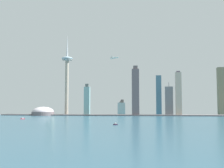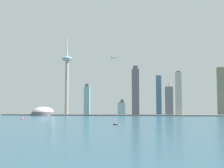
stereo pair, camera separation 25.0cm
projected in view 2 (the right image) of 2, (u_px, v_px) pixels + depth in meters
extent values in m
plane|color=#2F596D|center=(93.00, 129.00, 406.49)|extent=(6000.00, 6000.00, 0.00)
cube|color=slate|center=(122.00, 115.00, 928.92)|extent=(841.76, 59.67, 3.62)
cylinder|color=#A99C8B|center=(67.00, 87.00, 980.51)|extent=(12.78, 12.78, 204.17)
ellipsoid|color=#A0BCCB|center=(67.00, 58.00, 988.44)|extent=(38.94, 38.94, 13.45)
torus|color=#A99C8B|center=(67.00, 60.00, 988.07)|extent=(35.79, 35.79, 2.69)
cone|color=silver|center=(67.00, 46.00, 992.10)|extent=(6.39, 6.39, 81.02)
cylinder|color=slate|center=(43.00, 114.00, 949.35)|extent=(77.37, 77.37, 12.71)
ellipsoid|color=silver|center=(43.00, 112.00, 949.84)|extent=(73.50, 73.50, 34.20)
cube|color=#B7B89B|center=(50.00, 99.00, 1057.13)|extent=(25.31, 23.64, 118.21)
cylinder|color=#4C4C51|center=(51.00, 81.00, 1062.61)|extent=(1.60, 1.60, 22.99)
cube|color=gray|center=(221.00, 91.00, 976.57)|extent=(24.41, 23.16, 170.96)
cube|color=#C1B09D|center=(179.00, 94.00, 906.32)|extent=(19.46, 13.13, 145.03)
cube|color=#554D5E|center=(178.00, 72.00, 912.12)|extent=(11.67, 7.88, 4.46)
cube|color=slate|center=(136.00, 92.00, 915.77)|extent=(24.45, 19.52, 157.18)
cube|color=#5F5558|center=(135.00, 67.00, 922.31)|extent=(14.67, 11.71, 11.15)
cube|color=#7FAFB1|center=(87.00, 101.00, 948.13)|extent=(19.21, 18.34, 98.82)
cube|color=slate|center=(87.00, 85.00, 952.39)|extent=(11.52, 11.00, 10.83)
cube|color=#99BEC1|center=(122.00, 109.00, 1001.17)|extent=(27.34, 13.04, 44.74)
cube|color=#625A56|center=(121.00, 101.00, 1003.34)|extent=(16.40, 7.82, 11.26)
cube|color=teal|center=(159.00, 95.00, 1000.85)|extent=(19.36, 25.82, 144.08)
cylinder|color=#4C4C51|center=(158.00, 73.00, 1007.09)|extent=(1.60, 1.60, 16.67)
cube|color=slate|center=(169.00, 101.00, 934.06)|extent=(26.30, 12.39, 98.97)
cylinder|color=#4C4C51|center=(169.00, 84.00, 938.48)|extent=(1.60, 1.60, 14.78)
cube|color=#B61B2C|center=(23.00, 119.00, 693.17)|extent=(9.81, 11.69, 1.21)
cube|color=#989AA6|center=(23.00, 118.00, 693.33)|extent=(5.09, 5.70, 2.73)
cube|color=black|center=(115.00, 124.00, 488.82)|extent=(7.82, 6.72, 1.72)
cube|color=#9EA6A4|center=(115.00, 123.00, 488.98)|extent=(3.86, 3.54, 2.48)
cylinder|color=silver|center=(114.00, 58.00, 861.90)|extent=(27.33, 23.90, 3.69)
sphere|color=silver|center=(118.00, 57.00, 849.99)|extent=(3.69, 3.69, 3.69)
cube|color=silver|center=(114.00, 57.00, 862.03)|extent=(24.25, 27.67, 0.50)
cube|color=silver|center=(111.00, 58.00, 871.95)|extent=(9.56, 10.59, 0.40)
cube|color=#2D333D|center=(111.00, 57.00, 872.25)|extent=(2.46, 2.19, 5.00)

